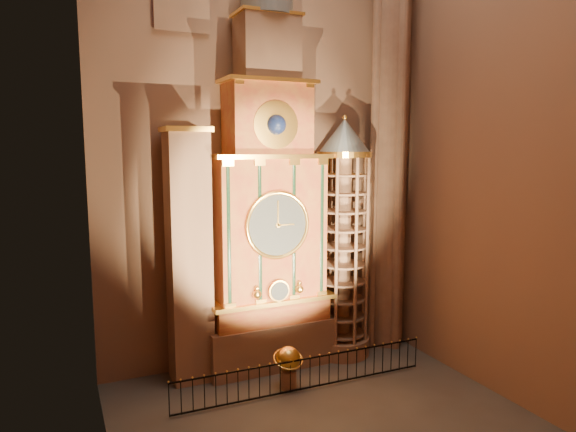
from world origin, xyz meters
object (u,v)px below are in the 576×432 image
portrait_tower (189,256)px  stair_turret (343,241)px  astronomical_clock (268,213)px  iron_railing (305,374)px  celestial_globe (288,364)px

portrait_tower → stair_turret: (6.90, -0.28, 0.12)m
astronomical_clock → stair_turret: (3.50, -0.26, -1.41)m
stair_turret → iron_railing: 6.15m
portrait_tower → iron_railing: portrait_tower is taller
portrait_tower → iron_railing: 6.50m
astronomical_clock → stair_turret: bearing=-4.3°
astronomical_clock → celestial_globe: (-0.18, -2.42, -5.65)m
astronomical_clock → stair_turret: 3.78m
celestial_globe → iron_railing: bearing=-41.5°
iron_railing → portrait_tower: bearing=142.3°
astronomical_clock → celestial_globe: size_ratio=9.77×
stair_turret → iron_railing: bearing=-140.5°
portrait_tower → stair_turret: stair_turret is taller
portrait_tower → celestial_globe: (3.22, -2.43, -4.13)m
iron_railing → celestial_globe: bearing=138.5°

